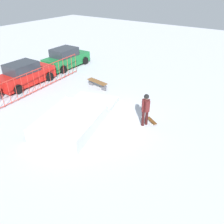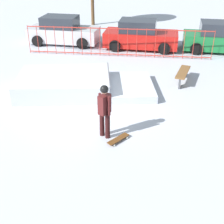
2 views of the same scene
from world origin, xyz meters
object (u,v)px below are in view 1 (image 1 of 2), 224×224
(skater, at_px, (146,107))
(skateboard, at_px, (152,121))
(skate_ramp, at_px, (75,118))
(park_bench, at_px, (97,83))
(parked_car_green, at_px, (66,58))
(parked_car_red, at_px, (25,75))

(skater, xyz_separation_m, skateboard, (0.46, -0.18, -0.93))
(skate_ramp, xyz_separation_m, skater, (1.90, -3.01, 0.69))
(skater, bearing_deg, park_bench, -178.74)
(skate_ramp, xyz_separation_m, park_bench, (4.22, 1.86, 0.04))
(skateboard, bearing_deg, park_bench, -167.26)
(skater, relative_size, park_bench, 1.05)
(skateboard, relative_size, parked_car_green, 0.19)
(skater, xyz_separation_m, park_bench, (2.32, 4.86, -0.65))
(skater, xyz_separation_m, parked_car_red, (-0.09, 9.34, -0.28))
(skate_ramp, relative_size, skateboard, 7.53)
(skater, bearing_deg, parked_car_green, -177.18)
(park_bench, bearing_deg, skate_ramp, -156.24)
(parked_car_red, height_order, parked_car_green, same)
(skateboard, bearing_deg, skate_ramp, -110.51)
(parked_car_red, distance_m, parked_car_green, 4.42)
(parked_car_red, xyz_separation_m, parked_car_green, (4.40, 0.35, 0.00))
(park_bench, bearing_deg, parked_car_green, 67.63)
(parked_car_red, bearing_deg, skateboard, -88.07)
(skater, bearing_deg, skateboard, 94.98)
(parked_car_green, bearing_deg, skateboard, -112.19)
(parked_car_green, bearing_deg, parked_car_red, -176.29)
(skateboard, bearing_deg, skater, -78.77)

